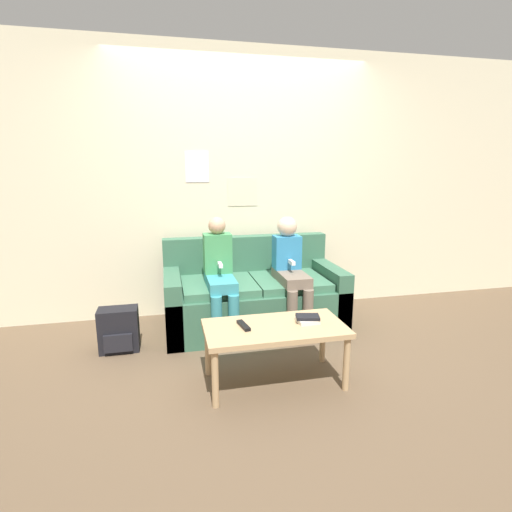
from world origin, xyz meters
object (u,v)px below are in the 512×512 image
(couch, at_px, (253,297))
(backpack, at_px, (119,330))
(person_left, at_px, (220,273))
(tv_remote, at_px, (244,325))
(coffee_table, at_px, (275,333))
(person_right, at_px, (291,268))

(couch, distance_m, backpack, 1.21)
(person_left, relative_size, backpack, 2.94)
(person_left, xyz_separation_m, tv_remote, (0.04, -0.81, -0.15))
(couch, distance_m, coffee_table, 1.05)
(coffee_table, xyz_separation_m, tv_remote, (-0.21, 0.03, 0.06))
(coffee_table, distance_m, tv_remote, 0.22)
(coffee_table, height_order, person_left, person_left)
(couch, relative_size, person_right, 1.56)
(couch, xyz_separation_m, tv_remote, (-0.29, -1.01, 0.15))
(couch, height_order, backpack, couch)
(person_right, bearing_deg, person_left, -179.77)
(coffee_table, height_order, backpack, coffee_table)
(coffee_table, bearing_deg, backpack, 145.48)
(couch, height_order, person_left, person_left)
(couch, relative_size, person_left, 1.53)
(coffee_table, distance_m, person_right, 0.95)
(coffee_table, bearing_deg, tv_remote, 171.76)
(person_right, xyz_separation_m, tv_remote, (-0.59, -0.81, -0.16))
(couch, relative_size, backpack, 4.51)
(backpack, bearing_deg, tv_remote, -39.24)
(person_left, distance_m, tv_remote, 0.83)
(coffee_table, relative_size, tv_remote, 5.50)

